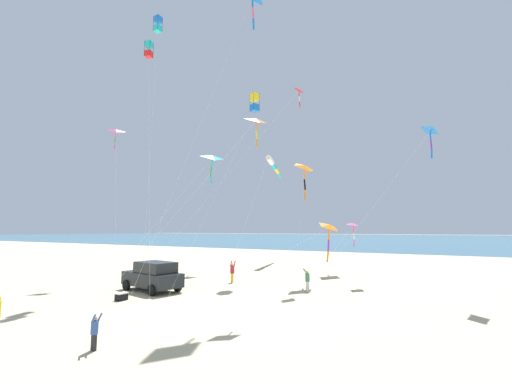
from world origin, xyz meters
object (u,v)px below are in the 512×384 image
at_px(parked_car, 153,276).
at_px(person_bystander_far, 95,330).
at_px(kite_delta_red_high_left, 353,225).
at_px(kite_delta_long_streamer_right, 430,131).
at_px(kite_box_magenta_far_left, 158,25).
at_px(kite_delta_green_low_center, 212,158).
at_px(person_child_green_jacket, 232,271).
at_px(cooler_box, 121,296).
at_px(kite_delta_striped_overhead, 299,91).
at_px(kite_box_black_fish_shape, 149,50).
at_px(kite_delta_checkered_midright, 116,131).
at_px(kite_delta_rainbow_low_near, 330,227).
at_px(kite_box_teal_far_right, 254,103).
at_px(person_child_grey_jacket, 307,279).
at_px(kite_delta_orange_high_right, 256,121).
at_px(kite_delta_long_streamer_left, 305,168).
at_px(kite_windsock_small_distant, 273,165).

height_order(parked_car, person_bystander_far, parked_car).
distance_m(kite_delta_red_high_left, kite_delta_long_streamer_right, 8.00).
relative_size(kite_box_magenta_far_left, kite_delta_green_low_center, 1.49).
height_order(person_child_green_jacket, kite_box_magenta_far_left, kite_box_magenta_far_left).
height_order(cooler_box, kite_delta_striped_overhead, kite_delta_striped_overhead).
relative_size(parked_car, kite_box_black_fish_shape, 0.24).
height_order(cooler_box, kite_delta_checkered_midright, kite_delta_checkered_midright).
bearing_deg(kite_delta_rainbow_low_near, kite_box_teal_far_right, -55.97).
bearing_deg(kite_delta_checkered_midright, kite_delta_rainbow_low_near, 128.29).
relative_size(kite_delta_checkered_midright, kite_box_magenta_far_left, 0.57).
height_order(person_child_green_jacket, kite_box_black_fish_shape, kite_box_black_fish_shape).
relative_size(kite_delta_rainbow_low_near, kite_box_teal_far_right, 0.50).
height_order(kite_box_black_fish_shape, kite_delta_green_low_center, kite_box_black_fish_shape).
bearing_deg(person_child_grey_jacket, kite_delta_orange_high_right, -9.62).
bearing_deg(kite_box_black_fish_shape, kite_delta_striped_overhead, 126.71).
height_order(kite_delta_long_streamer_right, kite_delta_striped_overhead, kite_delta_striped_overhead).
distance_m(kite_delta_red_high_left, kite_delta_striped_overhead, 12.19).
height_order(person_child_grey_jacket, kite_delta_green_low_center, kite_delta_green_low_center).
height_order(kite_delta_orange_high_right, kite_delta_green_low_center, kite_delta_green_low_center).
bearing_deg(kite_box_black_fish_shape, kite_delta_long_streamer_left, 121.85).
bearing_deg(kite_delta_long_streamer_right, cooler_box, -56.63).
height_order(kite_delta_long_streamer_left, kite_windsock_small_distant, kite_windsock_small_distant).
distance_m(kite_delta_rainbow_low_near, kite_box_black_fish_shape, 21.31).
bearing_deg(kite_delta_green_low_center, kite_delta_long_streamer_left, 78.04).
bearing_deg(kite_windsock_small_distant, kite_delta_red_high_left, 45.04).
xyz_separation_m(cooler_box, kite_delta_green_low_center, (-13.91, -4.36, 10.99)).
height_order(parked_car, person_child_green_jacket, parked_car).
distance_m(kite_delta_rainbow_low_near, kite_delta_green_low_center, 13.58).
distance_m(person_bystander_far, kite_delta_striped_overhead, 23.35).
distance_m(person_child_green_jacket, kite_delta_red_high_left, 9.46).
height_order(kite_delta_checkered_midright, kite_delta_long_streamer_right, kite_delta_checkered_midright).
bearing_deg(cooler_box, kite_box_magenta_far_left, -144.56).
xyz_separation_m(cooler_box, kite_delta_checkered_midright, (-4.78, -7.48, 11.81)).
bearing_deg(kite_box_black_fish_shape, kite_box_magenta_far_left, 173.09).
bearing_deg(kite_box_black_fish_shape, kite_delta_orange_high_right, 77.46).
distance_m(kite_delta_striped_overhead, kite_delta_long_streamer_left, 6.89).
distance_m(person_child_green_jacket, kite_delta_long_streamer_left, 9.72).
relative_size(person_child_grey_jacket, person_bystander_far, 1.20).
bearing_deg(kite_windsock_small_distant, person_child_green_jacket, 15.52).
xyz_separation_m(kite_delta_checkered_midright, kite_box_black_fish_shape, (-0.19, 3.30, 6.34)).
distance_m(person_child_green_jacket, kite_delta_long_streamer_right, 16.46).
bearing_deg(person_child_grey_jacket, kite_delta_striped_overhead, -154.28).
relative_size(person_child_green_jacket, kite_box_black_fish_shape, 0.08).
distance_m(person_bystander_far, kite_windsock_small_distant, 32.84).
bearing_deg(person_bystander_far, kite_delta_orange_high_right, 169.40).
distance_m(kite_delta_orange_high_right, kite_box_black_fish_shape, 14.47).
xyz_separation_m(kite_delta_red_high_left, kite_box_teal_far_right, (-0.94, -8.72, 11.20)).
height_order(parked_car, person_child_grey_jacket, parked_car).
distance_m(kite_box_teal_far_right, kite_delta_striped_overhead, 4.34).
bearing_deg(kite_windsock_small_distant, kite_box_black_fish_shape, -5.04).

